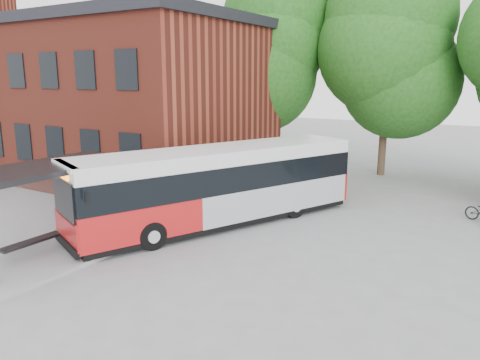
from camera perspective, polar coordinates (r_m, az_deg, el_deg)
The scene contains 6 objects.
ground at distance 13.80m, azimuth -7.01°, elevation -11.23°, with size 100.00×100.00×0.00m, color gray.
station_building at distance 28.21m, azimuth -16.64°, elevation 9.36°, with size 18.40×10.40×8.50m, color maroon, non-canonical shape.
bus_shelter at distance 15.82m, azimuth -22.35°, elevation -3.42°, with size 3.60×7.00×2.90m, color #2A2A2D, non-canonical shape.
tree_0 at distance 29.35m, azimuth 3.32°, elevation 12.40°, with size 7.92×7.92×11.00m, color #194B14, non-canonical shape.
tree_1 at distance 27.70m, azimuth 17.44°, elevation 11.24°, with size 7.92×7.92×10.40m, color #194B14, non-canonical shape.
city_bus at distance 17.71m, azimuth -2.48°, elevation -0.77°, with size 2.47×11.59×2.94m, color red, non-canonical shape.
Camera 1 is at (8.00, -9.79, 5.52)m, focal length 35.00 mm.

